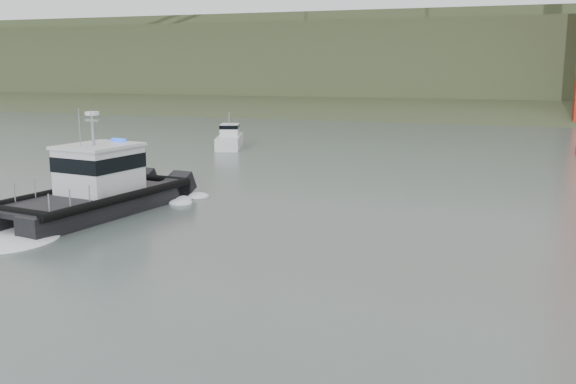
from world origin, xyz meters
name	(u,v)px	position (x,y,z in m)	size (l,w,h in m)	color
ground	(204,309)	(0.00, 0.00, 0.00)	(400.00, 400.00, 0.00)	#56665F
headlands	(470,69)	(0.00, 125.50, 7.05)	(500.00, 105.36, 27.12)	#354829
patrol_boat	(96,187)	(-11.48, 10.55, 1.37)	(5.71, 11.75, 5.47)	black
motorboat	(230,139)	(-16.22, 38.04, 0.87)	(4.04, 6.67, 3.48)	white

